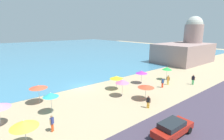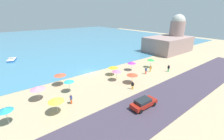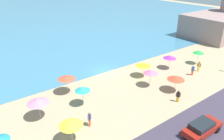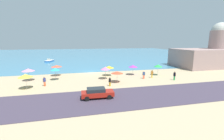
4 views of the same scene
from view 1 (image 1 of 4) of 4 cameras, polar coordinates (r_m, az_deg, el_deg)
name	(u,v)px [view 1 (image 1 of 4)]	position (r m, az deg, el deg)	size (l,w,h in m)	color
ground_plane	(82,87)	(30.08, -9.68, -5.39)	(160.00, 160.00, 0.00)	tan
sea	(14,53)	(81.65, -29.39, 4.98)	(150.00, 110.00, 0.05)	teal
coastal_road	(182,136)	(18.24, 21.76, -19.33)	(80.00, 8.00, 0.06)	#3D3444
beach_umbrella_0	(146,86)	(24.29, 11.03, -5.23)	(2.26, 2.26, 2.20)	#B2B2B7
beach_umbrella_1	(24,124)	(16.08, -26.77, -15.43)	(2.23, 2.23, 2.58)	#B2B2B7
beach_umbrella_2	(122,81)	(24.91, 3.38, -3.70)	(1.95, 1.95, 2.63)	#B2B2B7
beach_umbrella_3	(51,95)	(21.22, -19.41, -7.66)	(1.80, 1.80, 2.55)	#B2B2B7
beach_umbrella_4	(167,68)	(34.60, 17.56, 0.47)	(1.82, 1.82, 2.55)	#B2B2B7
beach_umbrella_5	(38,87)	(24.53, -22.94, -5.07)	(2.29, 2.29, 2.53)	#B2B2B7
beach_umbrella_7	(142,72)	(31.33, 9.63, -0.68)	(2.10, 2.10, 2.39)	#B2B2B7
beach_umbrella_9	(117,77)	(27.82, 1.51, -2.43)	(2.22, 2.22, 2.29)	#B2B2B7
bather_0	(52,122)	(18.15, -19.00, -15.88)	(0.48, 0.39, 1.69)	#EB5022
bather_1	(193,79)	(33.58, 24.97, -2.71)	(0.31, 0.55, 1.78)	green
bather_2	(148,101)	(22.21, 11.76, -9.96)	(0.39, 0.48, 1.61)	orange
bather_3	(168,79)	(31.90, 17.85, -2.97)	(0.39, 0.48, 1.71)	gold
bather_4	(163,82)	(30.14, 16.20, -3.84)	(0.54, 0.34, 1.67)	#F64020
parked_car_0	(172,128)	(17.54, 19.15, -17.48)	(4.39, 1.90, 1.42)	maroon
harbor_fortress	(186,48)	(55.89, 23.03, 6.52)	(16.67, 11.14, 13.13)	gray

